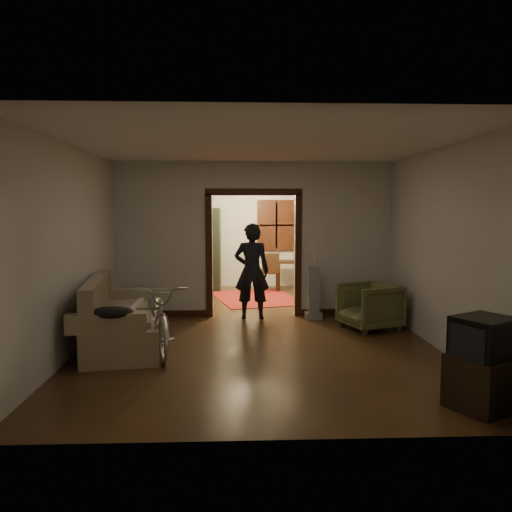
{
  "coord_description": "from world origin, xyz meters",
  "views": [
    {
      "loc": [
        -0.33,
        -8.3,
        1.95
      ],
      "look_at": [
        0.0,
        -0.3,
        1.2
      ],
      "focal_mm": 35.0,
      "sensor_mm": 36.0,
      "label": 1
    }
  ],
  "objects": [
    {
      "name": "far_window",
      "position": [
        0.7,
        4.21,
        1.55
      ],
      "size": [
        0.98,
        0.06,
        1.28
      ],
      "primitive_type": "cube",
      "color": "black",
      "rests_on": "wall_back"
    },
    {
      "name": "desk",
      "position": [
        1.13,
        3.74,
        0.34
      ],
      "size": [
        1.04,
        0.77,
        0.68
      ],
      "primitive_type": "cube",
      "rotation": [
        0.0,
        0.0,
        -0.31
      ],
      "color": "black",
      "rests_on": "floor"
    },
    {
      "name": "door_casing",
      "position": [
        0.0,
        0.75,
        1.1
      ],
      "size": [
        1.74,
        0.2,
        2.32
      ],
      "primitive_type": "cube",
      "color": "black",
      "rests_on": "floor"
    },
    {
      "name": "light_switch",
      "position": [
        1.05,
        0.68,
        1.25
      ],
      "size": [
        0.08,
        0.01,
        0.12
      ],
      "primitive_type": "cube",
      "color": "silver",
      "rests_on": "partition_wall"
    },
    {
      "name": "crt_tv",
      "position": [
        2.09,
        -3.65,
        0.68
      ],
      "size": [
        0.69,
        0.67,
        0.46
      ],
      "primitive_type": "cube",
      "rotation": [
        0.0,
        0.0,
        0.51
      ],
      "color": "black",
      "rests_on": "tv_stand"
    },
    {
      "name": "locker",
      "position": [
        -1.18,
        3.66,
        1.0
      ],
      "size": [
        1.0,
        0.56,
        1.99
      ],
      "primitive_type": "cube",
      "rotation": [
        0.0,
        0.0,
        -0.01
      ],
      "color": "#25301C",
      "rests_on": "floor"
    },
    {
      "name": "floor",
      "position": [
        0.0,
        0.0,
        0.0
      ],
      "size": [
        5.0,
        8.5,
        0.01
      ],
      "primitive_type": "cube",
      "color": "#311E0F",
      "rests_on": "ground"
    },
    {
      "name": "globe",
      "position": [
        -1.18,
        3.66,
        1.94
      ],
      "size": [
        0.3,
        0.3,
        0.3
      ],
      "primitive_type": "sphere",
      "color": "#1E5972",
      "rests_on": "locker"
    },
    {
      "name": "oriental_rug",
      "position": [
        0.12,
        2.52,
        0.01
      ],
      "size": [
        2.16,
        2.54,
        0.02
      ],
      "primitive_type": "cube",
      "rotation": [
        0.0,
        0.0,
        0.25
      ],
      "color": "maroon",
      "rests_on": "floor"
    },
    {
      "name": "wall_back",
      "position": [
        0.0,
        4.25,
        1.4
      ],
      "size": [
        5.0,
        0.02,
        2.8
      ],
      "primitive_type": "cube",
      "color": "beige",
      "rests_on": "floor"
    },
    {
      "name": "person",
      "position": [
        -0.04,
        0.5,
        0.85
      ],
      "size": [
        0.65,
        0.45,
        1.71
      ],
      "primitive_type": "imported",
      "rotation": [
        0.0,
        0.0,
        3.08
      ],
      "color": "black",
      "rests_on": "floor"
    },
    {
      "name": "jacket",
      "position": [
        -1.86,
        -2.17,
        0.68
      ],
      "size": [
        0.53,
        0.4,
        0.15
      ],
      "primitive_type": "ellipsoid",
      "color": "black",
      "rests_on": "sofa"
    },
    {
      "name": "partition_wall",
      "position": [
        0.0,
        0.75,
        1.4
      ],
      "size": [
        5.0,
        0.14,
        2.8
      ],
      "primitive_type": "cube",
      "color": "beige",
      "rests_on": "floor"
    },
    {
      "name": "vacuum",
      "position": [
        1.05,
        0.4,
        0.48
      ],
      "size": [
        0.34,
        0.29,
        0.95
      ],
      "primitive_type": "cube",
      "rotation": [
        0.0,
        0.0,
        0.23
      ],
      "color": "gray",
      "rests_on": "floor"
    },
    {
      "name": "chandelier",
      "position": [
        0.0,
        2.5,
        2.35
      ],
      "size": [
        0.24,
        0.24,
        0.24
      ],
      "primitive_type": "sphere",
      "color": "#FFE0A5",
      "rests_on": "ceiling"
    },
    {
      "name": "rolled_paper",
      "position": [
        -1.81,
        -0.96,
        0.53
      ],
      "size": [
        0.11,
        0.85,
        0.11
      ],
      "primitive_type": "cylinder",
      "rotation": [
        1.57,
        0.0,
        0.0
      ],
      "color": "beige",
      "rests_on": "sofa"
    },
    {
      "name": "armchair",
      "position": [
        1.85,
        -0.39,
        0.38
      ],
      "size": [
        1.06,
        1.04,
        0.76
      ],
      "primitive_type": "imported",
      "rotation": [
        0.0,
        0.0,
        -1.23
      ],
      "color": "brown",
      "rests_on": "floor"
    },
    {
      "name": "bicycle",
      "position": [
        -1.4,
        -1.53,
        0.48
      ],
      "size": [
        1.13,
        1.94,
        0.96
      ],
      "primitive_type": "imported",
      "rotation": [
        0.0,
        0.0,
        0.29
      ],
      "color": "silver",
      "rests_on": "floor"
    },
    {
      "name": "wall_right",
      "position": [
        2.5,
        0.0,
        1.4
      ],
      "size": [
        0.02,
        8.5,
        2.8
      ],
      "primitive_type": "cube",
      "color": "beige",
      "rests_on": "floor"
    },
    {
      "name": "ceiling",
      "position": [
        0.0,
        0.0,
        2.8
      ],
      "size": [
        5.0,
        8.5,
        0.01
      ],
      "primitive_type": "cube",
      "color": "white",
      "rests_on": "floor"
    },
    {
      "name": "sofa",
      "position": [
        -1.91,
        -1.26,
        0.49
      ],
      "size": [
        1.27,
        2.25,
        0.98
      ],
      "primitive_type": "cube",
      "rotation": [
        0.0,
        0.0,
        0.15
      ],
      "color": "#7A7051",
      "rests_on": "floor"
    },
    {
      "name": "wall_left",
      "position": [
        -2.5,
        0.0,
        1.4
      ],
      "size": [
        0.02,
        8.5,
        2.8
      ],
      "primitive_type": "cube",
      "color": "beige",
      "rests_on": "floor"
    },
    {
      "name": "desk_chair",
      "position": [
        0.49,
        3.48,
        0.46
      ],
      "size": [
        0.51,
        0.51,
        0.92
      ],
      "primitive_type": "cube",
      "rotation": [
        0.0,
        0.0,
        0.29
      ],
      "color": "black",
      "rests_on": "floor"
    },
    {
      "name": "tv_stand",
      "position": [
        2.09,
        -3.65,
        0.26
      ],
      "size": [
        0.77,
        0.75,
        0.53
      ],
      "primitive_type": "cube",
      "rotation": [
        0.0,
        0.0,
        0.51
      ],
      "color": "black",
      "rests_on": "floor"
    }
  ]
}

